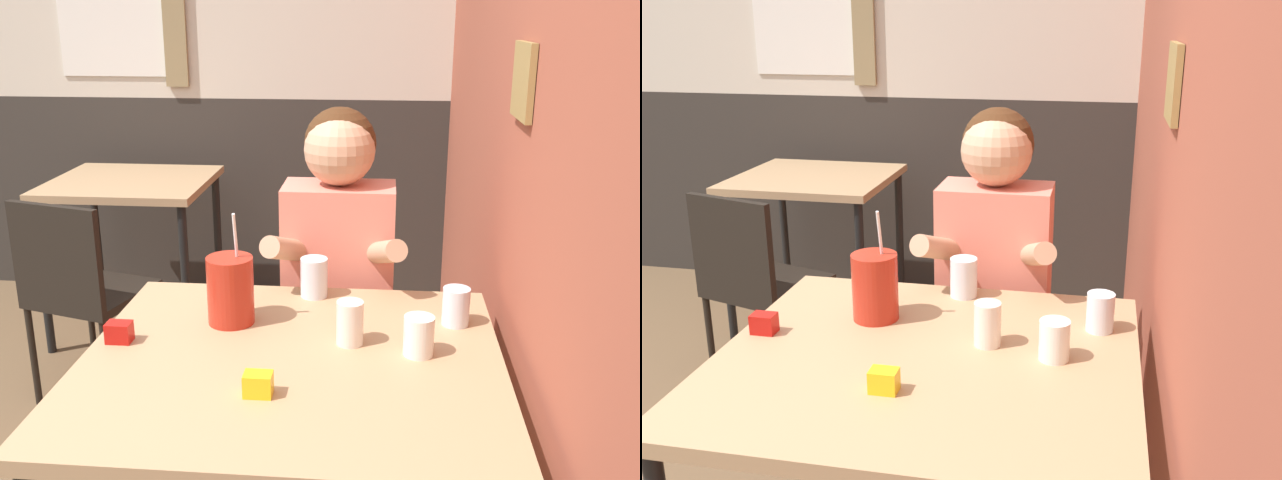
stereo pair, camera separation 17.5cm
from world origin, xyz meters
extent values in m
cube|color=#9E4C38|center=(1.20, 1.32, 1.35)|extent=(0.06, 4.63, 2.70)
cube|color=olive|center=(1.16, 0.58, 1.38)|extent=(0.02, 0.21, 0.18)
cube|color=#332D28|center=(0.00, 2.66, 0.55)|extent=(5.34, 0.06, 1.10)
cube|color=white|center=(-0.63, 2.63, 1.55)|extent=(0.58, 0.01, 0.67)
cube|color=#937F56|center=(-0.29, 2.61, 1.55)|extent=(0.12, 0.02, 0.77)
cube|color=tan|center=(0.63, 0.28, 0.76)|extent=(0.98, 0.89, 0.04)
cylinder|color=black|center=(0.18, 0.69, 0.37)|extent=(0.04, 0.04, 0.74)
cylinder|color=black|center=(1.08, 0.69, 0.37)|extent=(0.04, 0.04, 0.74)
cube|color=tan|center=(-0.38, 2.06, 0.76)|extent=(0.75, 0.72, 0.04)
cylinder|color=black|center=(-0.72, 1.75, 0.37)|extent=(0.04, 0.04, 0.74)
cylinder|color=black|center=(-0.05, 1.75, 0.37)|extent=(0.04, 0.04, 0.74)
cylinder|color=black|center=(-0.72, 2.38, 0.37)|extent=(0.04, 0.04, 0.74)
cylinder|color=black|center=(-0.05, 2.38, 0.37)|extent=(0.04, 0.04, 0.74)
cube|color=black|center=(-0.34, 1.41, 0.45)|extent=(0.50, 0.50, 0.04)
cube|color=black|center=(-0.39, 1.23, 0.67)|extent=(0.39, 0.14, 0.40)
cylinder|color=black|center=(-0.46, 1.63, 0.22)|extent=(0.03, 0.03, 0.43)
cylinder|color=black|center=(-0.11, 1.53, 0.22)|extent=(0.03, 0.03, 0.43)
cylinder|color=black|center=(-0.56, 1.28, 0.22)|extent=(0.03, 0.03, 0.43)
cylinder|color=black|center=(-0.21, 1.18, 0.22)|extent=(0.03, 0.03, 0.43)
cube|color=#EA7F6B|center=(0.70, 0.89, 0.23)|extent=(0.31, 0.20, 0.47)
cube|color=#EA7F6B|center=(0.70, 0.89, 0.76)|extent=(0.34, 0.20, 0.58)
sphere|color=#472814|center=(0.70, 0.92, 1.17)|extent=(0.22, 0.22, 0.22)
sphere|color=tan|center=(0.70, 0.89, 1.15)|extent=(0.21, 0.21, 0.21)
cylinder|color=tan|center=(0.56, 0.75, 0.88)|extent=(0.14, 0.27, 0.15)
cylinder|color=tan|center=(0.83, 0.75, 0.88)|extent=(0.14, 0.27, 0.15)
cylinder|color=#B22819|center=(0.45, 0.47, 0.86)|extent=(0.12, 0.12, 0.18)
cylinder|color=white|center=(0.47, 0.47, 1.00)|extent=(0.01, 0.04, 0.14)
cylinder|color=silver|center=(0.65, 0.66, 0.83)|extent=(0.08, 0.08, 0.11)
cylinder|color=silver|center=(0.92, 0.33, 0.82)|extent=(0.07, 0.07, 0.10)
cylinder|color=silver|center=(0.76, 0.37, 0.83)|extent=(0.07, 0.07, 0.11)
cylinder|color=silver|center=(1.02, 0.51, 0.83)|extent=(0.07, 0.07, 0.10)
cube|color=#B7140F|center=(0.20, 0.33, 0.80)|extent=(0.06, 0.04, 0.05)
cube|color=yellow|center=(0.58, 0.11, 0.80)|extent=(0.06, 0.04, 0.05)
camera|label=1|loc=(0.83, -1.20, 1.54)|focal=40.00mm
camera|label=2|loc=(1.01, -1.17, 1.54)|focal=40.00mm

